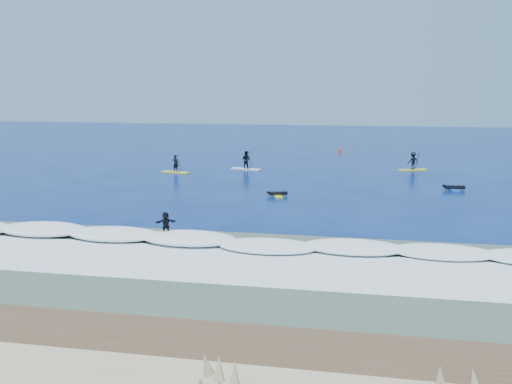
% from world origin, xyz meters
% --- Properties ---
extents(ground, '(160.00, 160.00, 0.00)m').
position_xyz_m(ground, '(0.00, 0.00, 0.00)').
color(ground, '#04164D').
rests_on(ground, ground).
extents(wet_sand_strip, '(90.00, 5.00, 0.08)m').
position_xyz_m(wet_sand_strip, '(0.00, -21.50, 0.00)').
color(wet_sand_strip, '#473021').
rests_on(wet_sand_strip, ground).
extents(shallow_water, '(90.00, 13.00, 0.01)m').
position_xyz_m(shallow_water, '(0.00, -14.00, 0.01)').
color(shallow_water, '#3A4F42').
rests_on(shallow_water, ground).
extents(breaking_wave, '(40.00, 6.00, 0.30)m').
position_xyz_m(breaking_wave, '(0.00, -10.00, 0.00)').
color(breaking_wave, white).
rests_on(breaking_wave, ground).
extents(whitewater, '(34.00, 5.00, 0.02)m').
position_xyz_m(whitewater, '(0.00, -13.00, 0.00)').
color(whitewater, silver).
rests_on(whitewater, ground).
extents(sup_paddler_left, '(2.73, 1.30, 1.86)m').
position_xyz_m(sup_paddler_left, '(-11.19, 12.30, 0.58)').
color(sup_paddler_left, yellow).
rests_on(sup_paddler_left, ground).
extents(sup_paddler_center, '(2.94, 1.47, 2.00)m').
position_xyz_m(sup_paddler_center, '(-5.44, 15.48, 0.75)').
color(sup_paddler_center, silver).
rests_on(sup_paddler_center, ground).
extents(sup_paddler_right, '(2.81, 1.75, 1.94)m').
position_xyz_m(sup_paddler_right, '(9.75, 17.84, 0.76)').
color(sup_paddler_right, yellow).
rests_on(sup_paddler_right, ground).
extents(prone_paddler_near, '(1.43, 1.89, 0.39)m').
position_xyz_m(prone_paddler_near, '(-0.58, 2.99, 0.13)').
color(prone_paddler_near, yellow).
rests_on(prone_paddler_near, ground).
extents(prone_paddler_far, '(1.65, 2.10, 0.43)m').
position_xyz_m(prone_paddler_far, '(11.95, 7.87, 0.15)').
color(prone_paddler_far, '#1757AC').
rests_on(prone_paddler_far, ground).
extents(wave_surfer, '(1.76, 1.26, 1.26)m').
position_xyz_m(wave_surfer, '(-4.29, -9.51, 0.73)').
color(wave_surfer, white).
rests_on(wave_surfer, breaking_wave).
extents(marker_buoy, '(0.32, 0.32, 0.77)m').
position_xyz_m(marker_buoy, '(2.48, 30.92, 0.34)').
color(marker_buoy, '#F64D15').
rests_on(marker_buoy, ground).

